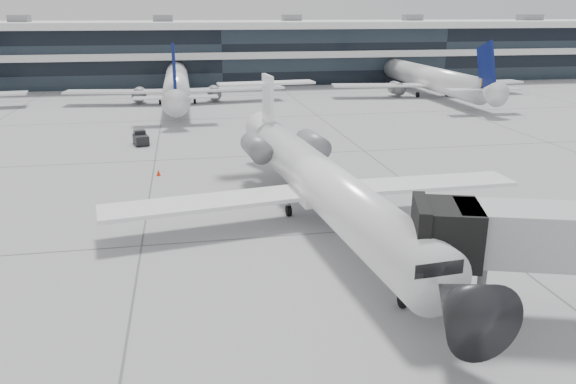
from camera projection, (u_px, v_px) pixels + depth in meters
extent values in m
plane|color=#97979A|center=(309.00, 234.00, 34.40)|extent=(220.00, 220.00, 0.00)
cube|color=black|center=(218.00, 54.00, 109.58)|extent=(170.00, 22.00, 10.00)
cylinder|color=white|center=(325.00, 186.00, 35.03)|extent=(5.55, 27.59, 3.09)
cone|color=black|center=(460.00, 303.00, 21.00)|extent=(3.36, 3.46, 3.09)
cone|color=white|center=(266.00, 132.00, 49.16)|extent=(3.25, 3.91, 2.93)
cube|color=white|center=(204.00, 203.00, 34.40)|extent=(12.88, 4.94, 0.25)
cube|color=white|center=(422.00, 184.00, 38.23)|extent=(12.63, 3.23, 0.25)
cylinder|color=slate|center=(256.00, 148.00, 42.88)|extent=(2.06, 4.02, 1.71)
cylinder|color=slate|center=(313.00, 144.00, 44.06)|extent=(2.06, 4.02, 1.71)
cube|color=white|center=(268.00, 105.00, 47.79)|extent=(0.59, 2.99, 5.14)
cube|color=white|center=(266.00, 83.00, 47.65)|extent=(8.36, 2.56, 0.18)
cylinder|color=black|center=(402.00, 301.00, 25.79)|extent=(0.26, 0.66, 0.64)
cylinder|color=black|center=(289.00, 211.00, 37.37)|extent=(0.34, 0.75, 0.73)
cylinder|color=black|center=(337.00, 206.00, 38.26)|extent=(0.34, 0.75, 0.73)
cube|color=black|center=(450.00, 233.00, 24.34)|extent=(3.15, 3.51, 2.57)
cylinder|color=slate|center=(481.00, 288.00, 24.95)|extent=(0.40, 0.40, 2.57)
cube|color=black|center=(479.00, 307.00, 25.25)|extent=(1.96, 1.72, 0.64)
cone|color=#F8310D|center=(158.00, 172.00, 46.56)|extent=(0.35, 0.35, 0.54)
cube|color=#F8310D|center=(159.00, 175.00, 46.64)|extent=(0.48, 0.48, 0.03)
cube|color=black|center=(141.00, 139.00, 57.27)|extent=(1.81, 2.47, 0.91)
cube|color=black|center=(140.00, 133.00, 57.52)|extent=(1.30, 1.15, 0.50)
cylinder|color=black|center=(134.00, 141.00, 57.85)|extent=(0.28, 0.47, 0.44)
cylinder|color=black|center=(145.00, 140.00, 58.29)|extent=(0.28, 0.47, 0.44)
cylinder|color=black|center=(137.00, 145.00, 56.46)|extent=(0.28, 0.47, 0.44)
cylinder|color=black|center=(148.00, 144.00, 56.90)|extent=(0.28, 0.47, 0.44)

